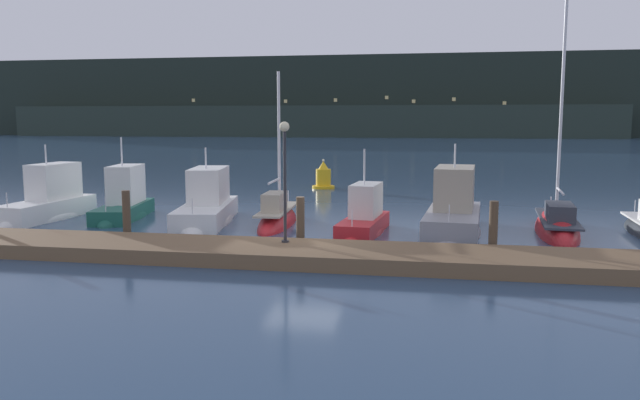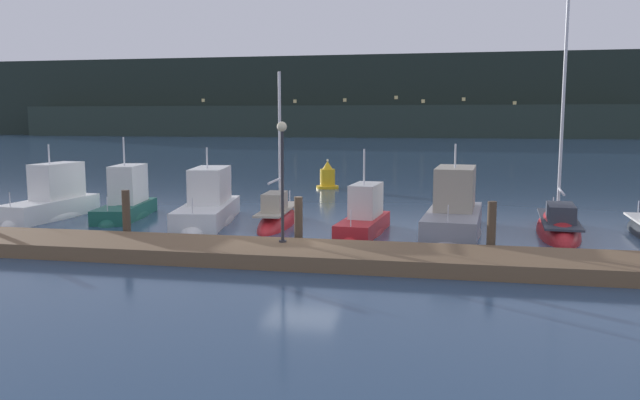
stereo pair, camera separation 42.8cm
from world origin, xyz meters
name	(u,v)px [view 2 (the right image)]	position (x,y,z in m)	size (l,w,h in m)	color
ground_plane	(301,247)	(0.00, 0.00, 0.00)	(400.00, 400.00, 0.00)	navy
dock	(287,253)	(0.00, -2.05, 0.23)	(34.12, 2.80, 0.45)	brown
mooring_pile_1	(126,216)	(-6.25, -0.40, 0.94)	(0.28, 0.28, 1.88)	#4C3D2D
mooring_pile_2	(298,223)	(0.00, -0.40, 0.89)	(0.28, 0.28, 1.79)	#4C3D2D
mooring_pile_3	(491,230)	(6.25, -0.40, 0.90)	(0.28, 0.28, 1.80)	#4C3D2D
motorboat_berth_1	(52,208)	(-12.27, 4.09, 0.42)	(2.13, 5.69, 3.92)	white
motorboat_berth_2	(126,209)	(-9.08, 4.80, 0.38)	(2.50, 5.39, 4.25)	#195647
motorboat_berth_3	(208,213)	(-5.10, 4.47, 0.38)	(3.08, 6.78, 3.84)	white
sailboat_berth_4	(278,221)	(-1.94, 4.20, 0.15)	(1.47, 5.31, 6.94)	red
motorboat_berth_5	(364,225)	(1.77, 3.04, 0.32)	(1.89, 4.75, 3.78)	red
motorboat_berth_6	(454,219)	(5.17, 3.94, 0.53)	(2.68, 6.65, 3.90)	gray
sailboat_berth_7	(558,231)	(9.10, 4.34, 0.11)	(2.11, 6.30, 9.67)	red
channel_buoy	(328,178)	(-2.39, 17.97, 0.67)	(1.42, 1.42, 1.84)	gold
dock_lamppost	(282,162)	(-0.28, -1.43, 3.03)	(0.32, 0.32, 3.84)	#2D2D33
hillside_backdrop	(410,100)	(-3.26, 134.66, 8.88)	(240.00, 23.00, 19.24)	#1E2823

